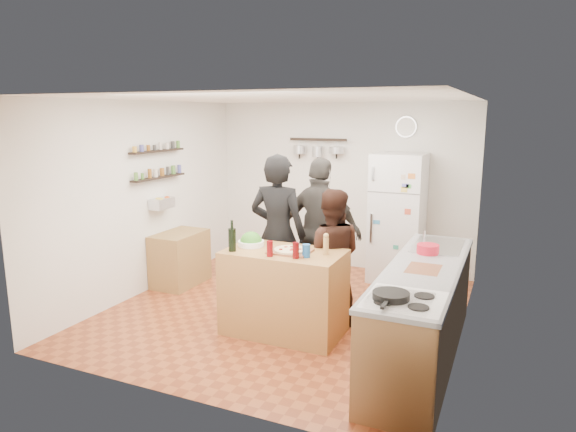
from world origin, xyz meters
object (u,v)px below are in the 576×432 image
at_px(salad_bowl, 251,243).
at_px(person_center, 330,256).
at_px(counter_run, 422,314).
at_px(fridge, 397,218).
at_px(wine_bottle, 232,240).
at_px(red_bowl, 428,249).
at_px(person_back, 321,231).
at_px(wall_clock, 406,127).
at_px(person_left, 278,234).
at_px(prep_island, 284,292).
at_px(pepper_mill, 326,246).
at_px(salt_canister, 306,251).
at_px(skillet, 391,296).
at_px(side_table, 180,258).

distance_m(salad_bowl, person_center, 0.90).
relative_size(counter_run, fridge, 1.46).
bearing_deg(counter_run, fridge, 108.06).
xyz_separation_m(wine_bottle, counter_run, (1.96, 0.22, -0.58)).
distance_m(red_bowl, fridge, 1.95).
distance_m(person_back, wall_clock, 2.14).
xyz_separation_m(salad_bowl, person_center, (0.76, 0.45, -0.17)).
bearing_deg(wall_clock, person_left, -116.76).
xyz_separation_m(prep_island, pepper_mill, (0.45, 0.05, 0.54)).
xyz_separation_m(salad_bowl, pepper_mill, (0.87, 0.00, 0.06)).
height_order(pepper_mill, red_bowl, pepper_mill).
xyz_separation_m(salt_canister, skillet, (1.06, -0.86, -0.03)).
distance_m(pepper_mill, salt_canister, 0.23).
relative_size(salt_canister, person_back, 0.07).
xyz_separation_m(prep_island, side_table, (-1.98, 0.88, -0.09)).
bearing_deg(salad_bowl, side_table, 151.99).
relative_size(pepper_mill, skillet, 0.62).
bearing_deg(side_table, skillet, -29.15).
bearing_deg(prep_island, person_left, 120.80).
distance_m(salad_bowl, salt_canister, 0.74).
height_order(salt_canister, wall_clock, wall_clock).
relative_size(prep_island, fridge, 0.69).
bearing_deg(pepper_mill, prep_island, -173.66).
distance_m(salad_bowl, red_bowl, 1.88).
relative_size(person_back, skillet, 6.30).
distance_m(person_left, side_table, 1.78).
height_order(prep_island, person_back, person_back).
height_order(pepper_mill, side_table, pepper_mill).
distance_m(skillet, fridge, 3.34).
height_order(pepper_mill, skillet, pepper_mill).
xyz_separation_m(person_left, red_bowl, (1.74, -0.08, 0.02)).
xyz_separation_m(prep_island, person_left, (-0.33, 0.56, 0.49)).
distance_m(wine_bottle, counter_run, 2.05).
distance_m(person_center, red_bowl, 1.08).
relative_size(person_center, fridge, 0.85).
height_order(person_back, counter_run, person_back).
xyz_separation_m(person_center, skillet, (1.01, -1.48, 0.18)).
bearing_deg(person_left, skillet, 135.49).
distance_m(wine_bottle, person_back, 1.36).
height_order(person_left, side_table, person_left).
xyz_separation_m(pepper_mill, person_back, (-0.42, 0.97, -0.09)).
bearing_deg(side_table, person_center, -9.34).
distance_m(person_left, fridge, 2.03).
height_order(person_left, red_bowl, person_left).
bearing_deg(salt_canister, prep_island, 158.20).
distance_m(salt_canister, person_left, 0.93).
height_order(salad_bowl, person_center, person_center).
bearing_deg(fridge, prep_island, -107.13).
height_order(salt_canister, counter_run, salt_canister).
distance_m(wine_bottle, person_left, 0.80).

